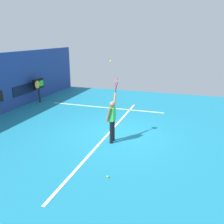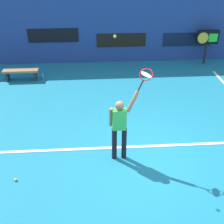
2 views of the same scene
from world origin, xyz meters
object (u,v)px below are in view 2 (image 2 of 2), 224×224
object	(u,v)px
tennis_player	(120,125)
tennis_racket	(146,76)
court_bench	(21,72)
water_bottle	(43,77)
tennis_ball	(115,36)
spare_ball	(16,180)
scoreboard_clock	(208,39)

from	to	relation	value
tennis_player	tennis_racket	distance (m)	1.43
court_bench	water_bottle	size ratio (longest dim) A/B	5.83
tennis_player	court_bench	size ratio (longest dim) A/B	1.40
tennis_ball	spare_ball	size ratio (longest dim) A/B	1.00
tennis_racket	water_bottle	xyz separation A→B (m)	(-3.21, 5.14, -2.21)
tennis_player	water_bottle	size ratio (longest dim) A/B	8.18
spare_ball	water_bottle	bearing A→B (deg)	90.94
tennis_player	scoreboard_clock	distance (m)	7.83
tennis_ball	spare_ball	world-z (taller)	tennis_ball
court_bench	water_bottle	xyz separation A→B (m)	(0.86, 0.00, -0.22)
tennis_player	spare_ball	xyz separation A→B (m)	(-2.55, -0.70, -0.98)
tennis_player	tennis_racket	xyz separation A→B (m)	(0.57, -0.00, 1.32)
water_bottle	scoreboard_clock	bearing A→B (deg)	10.33
tennis_player	scoreboard_clock	size ratio (longest dim) A/B	1.30
scoreboard_clock	spare_ball	bearing A→B (deg)	-134.50
tennis_ball	water_bottle	bearing A→B (deg)	116.14
tennis_ball	water_bottle	size ratio (longest dim) A/B	0.28
water_bottle	spare_ball	size ratio (longest dim) A/B	3.53
tennis_racket	scoreboard_clock	xyz separation A→B (m)	(3.89, 6.43, -1.17)
scoreboard_clock	court_bench	distance (m)	8.10
tennis_player	tennis_ball	bearing A→B (deg)	175.35
scoreboard_clock	water_bottle	distance (m)	7.29
tennis_racket	scoreboard_clock	bearing A→B (deg)	58.85
scoreboard_clock	spare_ball	xyz separation A→B (m)	(-7.01, -7.13, -1.12)
tennis_racket	spare_ball	xyz separation A→B (m)	(-3.12, -0.70, -2.29)
tennis_ball	tennis_player	bearing A→B (deg)	-4.65
tennis_player	court_bench	xyz separation A→B (m)	(-3.50, 5.14, -0.67)
scoreboard_clock	water_bottle	bearing A→B (deg)	-169.67
tennis_racket	tennis_ball	world-z (taller)	tennis_ball
water_bottle	spare_ball	distance (m)	5.84
tennis_player	tennis_ball	xyz separation A→B (m)	(-0.13, 0.01, 2.23)
tennis_ball	tennis_racket	bearing A→B (deg)	-1.19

